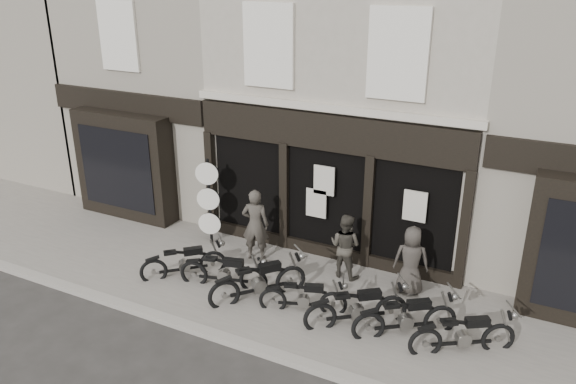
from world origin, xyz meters
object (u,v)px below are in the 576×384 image
at_px(motorcycle_2, 259,284).
at_px(motorcycle_1, 224,275).
at_px(motorcycle_5, 406,321).
at_px(motorcycle_0, 185,265).
at_px(man_left, 255,225).
at_px(motorcycle_6, 464,338).
at_px(motorcycle_3, 304,300).
at_px(advert_sign_post, 209,206).
at_px(motorcycle_4, 357,311).
at_px(man_right, 411,260).
at_px(man_centre, 345,246).

bearing_deg(motorcycle_2, motorcycle_1, 125.87).
bearing_deg(motorcycle_5, motorcycle_0, 145.12).
bearing_deg(motorcycle_5, motorcycle_2, 146.60).
relative_size(motorcycle_2, motorcycle_5, 1.02).
bearing_deg(motorcycle_2, motorcycle_5, -47.91).
bearing_deg(man_left, motorcycle_5, 145.20).
bearing_deg(motorcycle_6, man_left, 132.24).
distance_m(motorcycle_1, motorcycle_3, 2.12).
bearing_deg(motorcycle_0, motorcycle_3, -44.89).
bearing_deg(motorcycle_5, advert_sign_post, 128.65).
distance_m(motorcycle_1, advert_sign_post, 2.45).
height_order(motorcycle_0, advert_sign_post, advert_sign_post).
height_order(motorcycle_0, motorcycle_5, motorcycle_5).
relative_size(motorcycle_3, advert_sign_post, 0.73).
bearing_deg(motorcycle_4, man_right, 32.70).
bearing_deg(motorcycle_1, motorcycle_6, -14.01).
height_order(man_right, advert_sign_post, advert_sign_post).
xyz_separation_m(motorcycle_3, motorcycle_5, (2.23, 0.16, 0.06)).
bearing_deg(man_right, motorcycle_3, 30.64).
relative_size(motorcycle_1, man_centre, 1.31).
height_order(motorcycle_0, man_left, man_left).
bearing_deg(motorcycle_2, man_left, 71.85).
bearing_deg(motorcycle_5, man_right, 67.23).
relative_size(motorcycle_0, motorcycle_3, 0.90).
height_order(motorcycle_0, motorcycle_2, motorcycle_2).
height_order(motorcycle_1, man_left, man_left).
relative_size(motorcycle_0, advert_sign_post, 0.66).
distance_m(motorcycle_1, motorcycle_5, 4.34).
bearing_deg(man_left, motorcycle_0, 37.80).
height_order(motorcycle_1, motorcycle_5, motorcycle_5).
xyz_separation_m(motorcycle_4, man_right, (0.63, 1.75, 0.51)).
distance_m(motorcycle_3, motorcycle_6, 3.39).
distance_m(motorcycle_6, man_right, 2.33).
relative_size(motorcycle_2, motorcycle_6, 1.03).
xyz_separation_m(man_right, advert_sign_post, (-5.51, -0.00, 0.30)).
distance_m(motorcycle_3, man_left, 2.77).
height_order(motorcycle_1, motorcycle_4, motorcycle_4).
relative_size(motorcycle_1, motorcycle_6, 1.10).
distance_m(motorcycle_0, man_right, 5.42).
xyz_separation_m(motorcycle_3, motorcycle_6, (3.39, 0.13, 0.04)).
relative_size(motorcycle_0, motorcycle_1, 0.79).
bearing_deg(motorcycle_1, motorcycle_3, -16.66).
xyz_separation_m(motorcycle_4, motorcycle_5, (1.01, 0.12, -0.00)).
bearing_deg(motorcycle_4, motorcycle_6, -35.14).
distance_m(motorcycle_0, motorcycle_5, 5.49).
distance_m(motorcycle_2, motorcycle_4, 2.35).
height_order(motorcycle_3, man_centre, man_centre).
distance_m(motorcycle_0, motorcycle_3, 3.26).
xyz_separation_m(motorcycle_2, man_right, (2.98, 1.78, 0.49)).
distance_m(motorcycle_1, motorcycle_2, 0.98).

